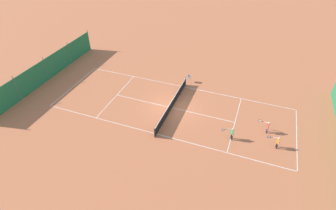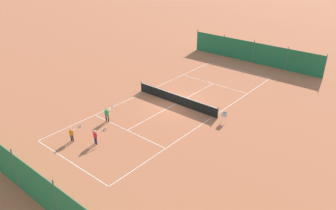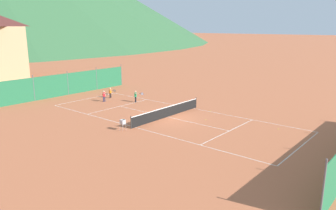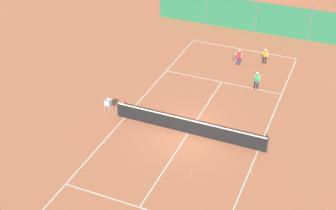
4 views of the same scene
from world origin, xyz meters
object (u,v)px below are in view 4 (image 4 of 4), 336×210
object	(u,v)px
tennis_net	(188,126)
ball_hopper	(108,103)
player_near_baseline	(265,55)
player_far_baseline	(257,79)
tennis_ball_by_net_left	(252,172)
tennis_ball_service_box	(191,174)
player_far_service	(239,56)

from	to	relation	value
tennis_net	ball_hopper	size ratio (longest dim) A/B	10.31
player_near_baseline	player_far_baseline	bearing A→B (deg)	-84.96
player_near_baseline	ball_hopper	size ratio (longest dim) A/B	1.34
player_far_baseline	tennis_ball_by_net_left	xyz separation A→B (m)	(1.87, -8.32, -0.71)
player_near_baseline	tennis_ball_by_net_left	size ratio (longest dim) A/B	18.10
tennis_ball_by_net_left	tennis_ball_service_box	size ratio (longest dim) A/B	1.00
tennis_net	ball_hopper	xyz separation A→B (m)	(-5.29, 0.16, 0.16)
tennis_ball_by_net_left	tennis_net	bearing A→B (deg)	155.53
tennis_ball_service_box	player_far_baseline	bearing A→B (deg)	84.23
tennis_ball_by_net_left	tennis_ball_service_box	bearing A→B (deg)	-154.74
tennis_ball_service_box	ball_hopper	size ratio (longest dim) A/B	0.07
ball_hopper	tennis_ball_by_net_left	bearing A→B (deg)	-12.37
player_far_service	tennis_ball_by_net_left	world-z (taller)	player_far_service
tennis_net	player_far_baseline	bearing A→B (deg)	69.68
player_near_baseline	tennis_ball_by_net_left	world-z (taller)	player_near_baseline
player_far_service	player_near_baseline	size ratio (longest dim) A/B	1.02
player_near_baseline	player_far_service	bearing A→B (deg)	-151.53
player_far_service	tennis_ball_service_box	distance (m)	12.58
ball_hopper	tennis_net	bearing A→B (deg)	-1.73
player_near_baseline	tennis_ball_service_box	size ratio (longest dim) A/B	18.10
player_far_baseline	tennis_ball_service_box	size ratio (longest dim) A/B	19.19
player_far_baseline	tennis_ball_by_net_left	world-z (taller)	player_far_baseline
player_far_service	tennis_net	bearing A→B (deg)	-92.11
tennis_ball_service_box	tennis_net	bearing A→B (deg)	113.01
player_far_service	tennis_ball_by_net_left	xyz separation A→B (m)	(3.90, -11.18, -0.68)
tennis_net	player_near_baseline	size ratio (longest dim) A/B	7.68
player_far_baseline	player_far_service	bearing A→B (deg)	125.38
player_far_baseline	tennis_ball_service_box	bearing A→B (deg)	-95.77
tennis_net	player_far_baseline	xyz separation A→B (m)	(2.37, 6.39, 0.24)
player_near_baseline	tennis_ball_service_box	xyz separation A→B (m)	(-0.64, -13.44, -0.67)
tennis_net	player_far_service	distance (m)	9.26
player_far_baseline	ball_hopper	size ratio (longest dim) A/B	1.42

